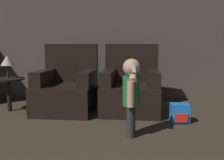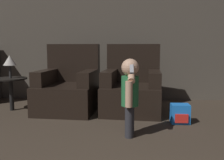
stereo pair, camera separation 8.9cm
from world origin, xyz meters
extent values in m
cube|color=#51493F|center=(0.00, 4.50, 1.30)|extent=(8.40, 0.05, 2.60)
cube|color=black|center=(-0.71, 3.62, 0.19)|extent=(0.85, 0.91, 0.38)
cube|color=black|center=(-0.68, 3.96, 0.67)|extent=(0.79, 0.22, 0.57)
cube|color=black|center=(-1.02, 3.64, 0.48)|extent=(0.21, 0.71, 0.20)
cube|color=black|center=(-0.40, 3.59, 0.48)|extent=(0.21, 0.71, 0.20)
cube|color=black|center=(0.20, 3.62, 0.19)|extent=(0.86, 0.92, 0.38)
cube|color=black|center=(0.23, 3.96, 0.67)|extent=(0.79, 0.23, 0.57)
cube|color=black|center=(-0.11, 3.65, 0.48)|extent=(0.22, 0.71, 0.20)
cube|color=black|center=(0.51, 3.59, 0.48)|extent=(0.22, 0.71, 0.20)
cylinder|color=#28282D|center=(0.16, 2.70, 0.16)|extent=(0.09, 0.09, 0.32)
cylinder|color=#28282D|center=(0.15, 2.60, 0.16)|extent=(0.09, 0.09, 0.32)
cylinder|color=#236638|center=(0.15, 2.65, 0.46)|extent=(0.17, 0.17, 0.30)
sphere|color=tan|center=(0.15, 2.65, 0.70)|extent=(0.17, 0.17, 0.17)
cylinder|color=tan|center=(0.14, 2.54, 0.45)|extent=(0.07, 0.07, 0.25)
cylinder|color=tan|center=(0.17, 2.65, 0.64)|extent=(0.07, 0.25, 0.19)
cube|color=#99999E|center=(0.17, 2.54, 0.70)|extent=(0.04, 0.16, 0.10)
cube|color=blue|center=(0.76, 3.12, 0.11)|extent=(0.21, 0.16, 0.23)
cube|color=red|center=(0.76, 3.03, 0.08)|extent=(0.15, 0.02, 0.10)
cylinder|color=black|center=(-1.52, 3.62, 0.22)|extent=(0.06, 0.06, 0.45)
cylinder|color=black|center=(-1.52, 3.62, 0.46)|extent=(0.45, 0.45, 0.02)
cylinder|color=#262626|center=(-1.52, 3.62, 0.56)|extent=(0.04, 0.04, 0.18)
cone|color=#B2ADA3|center=(-1.52, 3.62, 0.72)|extent=(0.18, 0.18, 0.14)
camera|label=1|loc=(0.01, 0.18, 0.89)|focal=40.00mm
camera|label=2|loc=(0.10, 0.19, 0.89)|focal=40.00mm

